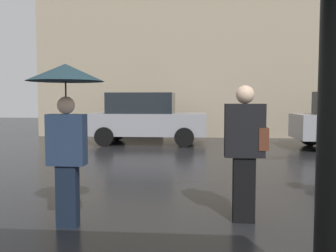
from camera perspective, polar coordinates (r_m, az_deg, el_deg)
pedestrian_with_umbrella at (r=4.54m, az=-15.60°, el=3.59°), size 0.91×0.91×1.97m
pedestrian_with_bag at (r=4.70m, az=11.96°, el=-2.93°), size 0.53×0.24×1.73m
parked_car_right at (r=13.14m, az=-3.47°, el=1.30°), size 4.15×2.06×1.81m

